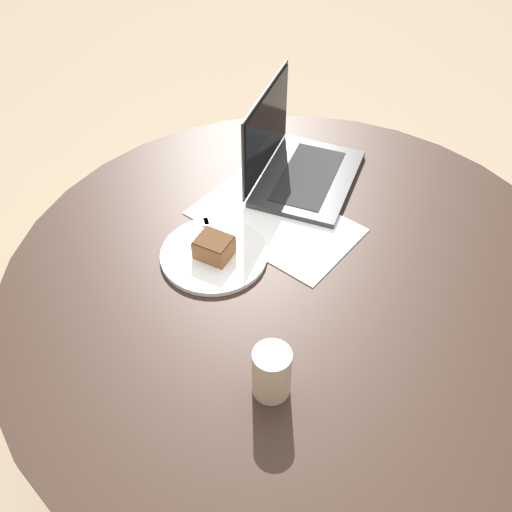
% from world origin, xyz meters
% --- Properties ---
extents(ground_plane, '(12.00, 12.00, 0.00)m').
position_xyz_m(ground_plane, '(0.00, 0.00, 0.00)').
color(ground_plane, gray).
extents(dining_table, '(1.36, 1.36, 0.70)m').
position_xyz_m(dining_table, '(0.00, 0.00, 0.61)').
color(dining_table, black).
rests_on(dining_table, ground_plane).
extents(paper_document, '(0.46, 0.38, 0.00)m').
position_xyz_m(paper_document, '(-0.20, 0.05, 0.70)').
color(paper_document, white).
rests_on(paper_document, dining_table).
extents(plate, '(0.25, 0.25, 0.01)m').
position_xyz_m(plate, '(-0.16, -0.14, 0.71)').
color(plate, white).
rests_on(plate, dining_table).
extents(cake_slice, '(0.11, 0.10, 0.05)m').
position_xyz_m(cake_slice, '(-0.15, -0.14, 0.74)').
color(cake_slice, brown).
rests_on(cake_slice, plate).
extents(fork, '(0.17, 0.05, 0.00)m').
position_xyz_m(fork, '(-0.21, -0.12, 0.72)').
color(fork, silver).
rests_on(fork, plate).
extents(coffee_glass, '(0.07, 0.07, 0.11)m').
position_xyz_m(coffee_glass, '(0.22, -0.19, 0.76)').
color(coffee_glass, '#C6AD89').
rests_on(coffee_glass, dining_table).
extents(laptop, '(0.39, 0.40, 0.25)m').
position_xyz_m(laptop, '(-0.32, 0.18, 0.75)').
color(laptop, '#2D2D2D').
rests_on(laptop, dining_table).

